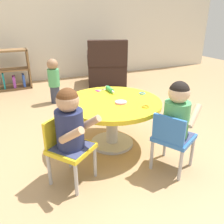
# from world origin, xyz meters

# --- Properties ---
(ground_plane) EXTENTS (10.00, 10.00, 0.00)m
(ground_plane) POSITION_xyz_m (0.00, 0.00, 0.00)
(ground_plane) COLOR tan
(back_wall) EXTENTS (8.00, 0.12, 2.80)m
(back_wall) POSITION_xyz_m (0.00, 3.00, 1.40)
(back_wall) COLOR silver
(back_wall) RESTS_ON ground
(craft_table) EXTENTS (0.97, 0.97, 0.48)m
(craft_table) POSITION_xyz_m (0.00, 0.00, 0.38)
(craft_table) COLOR silver
(craft_table) RESTS_ON ground
(child_chair_left) EXTENTS (0.42, 0.42, 0.54)m
(child_chair_left) POSITION_xyz_m (-0.55, -0.38, 0.31)
(child_chair_left) COLOR #B7B7BC
(child_chair_left) RESTS_ON ground
(seated_child_left) EXTENTS (0.42, 0.44, 0.51)m
(seated_child_left) POSITION_xyz_m (-0.52, -0.41, 0.53)
(seated_child_left) COLOR #3F4772
(seated_child_left) RESTS_ON ground
(child_chair_right) EXTENTS (0.41, 0.41, 0.54)m
(child_chair_right) POSITION_xyz_m (0.29, -0.60, 0.31)
(child_chair_right) COLOR #B7B7BC
(child_chair_right) RESTS_ON ground
(seated_child_right) EXTENTS (0.43, 0.40, 0.51)m
(seated_child_right) POSITION_xyz_m (0.32, -0.58, 0.53)
(seated_child_right) COLOR #3F4772
(seated_child_right) RESTS_ON ground
(bookshelf_low) EXTENTS (0.93, 0.28, 0.70)m
(bookshelf_low) POSITION_xyz_m (-0.99, 2.55, 0.31)
(bookshelf_low) COLOR olive
(bookshelf_low) RESTS_ON ground
(armchair_dark) EXTENTS (0.89, 0.90, 0.85)m
(armchair_dark) POSITION_xyz_m (0.84, 2.15, 0.31)
(armchair_dark) COLOR black
(armchair_dark) RESTS_ON ground
(toddler_standing) EXTENTS (0.17, 0.17, 0.67)m
(toddler_standing) POSITION_xyz_m (-0.29, 1.50, 0.36)
(toddler_standing) COLOR #33384C
(toddler_standing) RESTS_ON ground
(rolling_pin) EXTENTS (0.05, 0.23, 0.05)m
(rolling_pin) POSITION_xyz_m (0.10, 0.27, 0.51)
(rolling_pin) COLOR green
(rolling_pin) RESTS_ON craft_table
(craft_scissors) EXTENTS (0.14, 0.08, 0.01)m
(craft_scissors) POSITION_xyz_m (0.01, 0.35, 0.49)
(craft_scissors) COLOR silver
(craft_scissors) RESTS_ON craft_table
(playdough_blob_0) EXTENTS (0.11, 0.11, 0.02)m
(playdough_blob_0) POSITION_xyz_m (0.05, -0.10, 0.49)
(playdough_blob_0) COLOR pink
(playdough_blob_0) RESTS_ON craft_table
(cookie_cutter_0) EXTENTS (0.07, 0.07, 0.01)m
(cookie_cutter_0) POSITION_xyz_m (0.38, 0.06, 0.49)
(cookie_cutter_0) COLOR #3F99D8
(cookie_cutter_0) RESTS_ON craft_table
(cookie_cutter_1) EXTENTS (0.07, 0.07, 0.01)m
(cookie_cutter_1) POSITION_xyz_m (0.21, -0.28, 0.49)
(cookie_cutter_1) COLOR orange
(cookie_cutter_1) RESTS_ON craft_table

